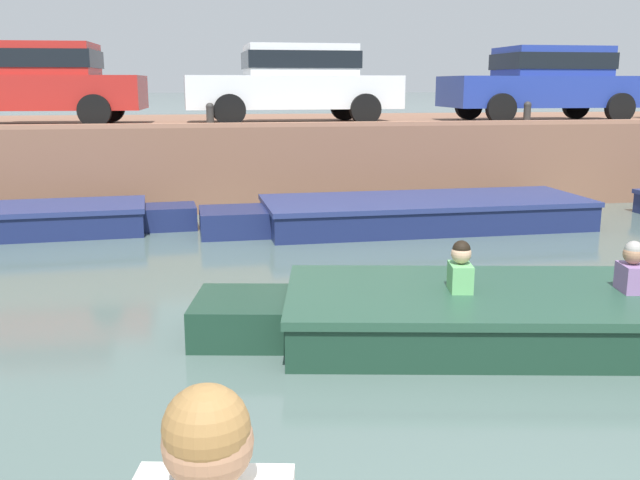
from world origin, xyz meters
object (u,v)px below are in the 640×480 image
at_px(mooring_bollard_mid, 210,114).
at_px(car_right_inner_blue, 546,81).
at_px(boat_moored_west_navy, 19,221).
at_px(car_left_inner_red, 34,80).
at_px(car_centre_white, 294,80).
at_px(boat_moored_central_navy, 410,213).
at_px(motorboat_passing, 509,314).
at_px(mooring_bollard_east, 527,112).

bearing_deg(mooring_bollard_mid, car_right_inner_blue, 8.85).
xyz_separation_m(boat_moored_west_navy, car_left_inner_red, (-0.18, 2.71, 2.21)).
bearing_deg(car_centre_white, boat_moored_central_navy, -63.47).
distance_m(car_left_inner_red, car_centre_white, 4.99).
relative_size(boat_moored_west_navy, boat_moored_central_navy, 0.80).
bearing_deg(motorboat_passing, car_right_inner_blue, 62.52).
bearing_deg(mooring_bollard_east, mooring_bollard_mid, 180.00).
distance_m(boat_moored_central_navy, mooring_bollard_mid, 4.15).
bearing_deg(mooring_bollard_east, motorboat_passing, -115.50).
bearing_deg(motorboat_passing, mooring_bollard_mid, 110.11).
height_order(motorboat_passing, car_centre_white, car_centre_white).
distance_m(motorboat_passing, car_right_inner_blue, 9.79).
relative_size(boat_moored_west_navy, car_left_inner_red, 1.25).
xyz_separation_m(car_left_inner_red, mooring_bollard_east, (9.49, -1.10, -0.61)).
height_order(boat_moored_central_navy, car_right_inner_blue, car_right_inner_blue).
bearing_deg(car_centre_white, car_left_inner_red, -179.95).
relative_size(boat_moored_west_navy, car_right_inner_blue, 1.26).
height_order(boat_moored_west_navy, mooring_bollard_east, mooring_bollard_east).
xyz_separation_m(boat_moored_west_navy, mooring_bollard_mid, (3.10, 1.61, 1.60)).
bearing_deg(boat_moored_central_navy, mooring_bollard_mid, 148.34).
height_order(boat_moored_west_navy, motorboat_passing, motorboat_passing).
bearing_deg(car_left_inner_red, boat_moored_central_navy, -25.45).
height_order(car_right_inner_blue, mooring_bollard_east, car_right_inner_blue).
bearing_deg(car_left_inner_red, mooring_bollard_east, -6.63).
bearing_deg(boat_moored_central_navy, car_left_inner_red, 154.55).
xyz_separation_m(motorboat_passing, mooring_bollard_mid, (-2.69, 7.36, 1.60)).
bearing_deg(car_left_inner_red, boat_moored_west_navy, -86.12).
xyz_separation_m(boat_moored_west_navy, mooring_bollard_east, (9.30, 1.61, 1.60)).
height_order(boat_moored_west_navy, car_left_inner_red, car_left_inner_red).
xyz_separation_m(car_left_inner_red, car_centre_white, (4.99, 0.00, 0.00)).
relative_size(boat_moored_central_navy, car_left_inner_red, 1.55).
bearing_deg(boat_moored_central_navy, motorboat_passing, -96.10).
xyz_separation_m(car_right_inner_blue, mooring_bollard_mid, (-7.10, -1.10, -0.61)).
height_order(car_centre_white, mooring_bollard_mid, car_centre_white).
height_order(motorboat_passing, car_right_inner_blue, car_right_inner_blue).
bearing_deg(car_centre_white, car_right_inner_blue, -0.02).
xyz_separation_m(car_right_inner_blue, mooring_bollard_east, (-0.89, -1.10, -0.61)).
distance_m(boat_moored_central_navy, mooring_bollard_east, 3.90).
bearing_deg(boat_moored_central_navy, car_centre_white, 116.53).
bearing_deg(car_right_inner_blue, motorboat_passing, -117.48).
bearing_deg(boat_moored_west_navy, boat_moored_central_navy, -3.66).
height_order(motorboat_passing, mooring_bollard_east, mooring_bollard_east).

